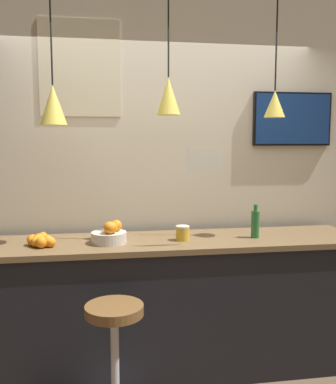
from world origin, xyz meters
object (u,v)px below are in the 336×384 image
Objects in this scene: bar_stool at (115,353)px; fruit_bowl at (110,234)px; juice_bottle at (255,224)px; spread_jar at (183,233)px; mounted_tv at (292,119)px.

fruit_bowl is at bearing 90.62° from bar_stool.
juice_bottle is at bearing 27.92° from bar_stool.
fruit_bowl is at bearing -179.30° from spread_jar.
mounted_tv is (1.53, 0.99, 1.43)m from bar_stool.
bar_stool is 7.16× the size of spread_jar.
mounted_tv reaches higher than spread_jar.
fruit_bowl is (-0.01, 0.56, 0.60)m from bar_stool.
bar_stool is 3.06× the size of fruit_bowl.
mounted_tv is (1.02, 0.43, 0.85)m from spread_jar.
juice_bottle is at bearing -137.55° from mounted_tv.
bar_stool is at bearing -89.38° from fruit_bowl.
juice_bottle is 2.35× the size of spread_jar.
mounted_tv reaches higher than juice_bottle.
bar_stool is 1.12× the size of mounted_tv.
juice_bottle is 0.55m from spread_jar.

